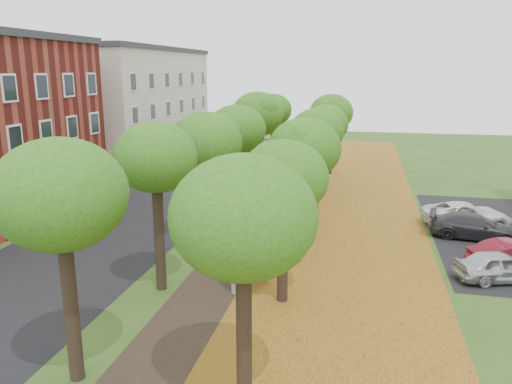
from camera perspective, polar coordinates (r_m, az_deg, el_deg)
The scene contains 10 objects.
street_asphalt at distance 30.12m, azimuth -13.40°, elevation -2.74°, with size 8.00×70.00×0.01m, color black.
footpath at distance 27.78m, azimuth 0.73°, elevation -3.75°, with size 3.20×70.00×0.01m, color black.
leaf_verge at distance 27.27m, azimuth 11.11°, elevation -4.35°, with size 7.50×70.00×0.01m, color #AE7E20.
tree_row_west at distance 27.23m, azimuth -3.81°, elevation 6.54°, with size 3.46×33.46×6.48m.
tree_row_east at distance 26.32m, azimuth 6.35°, elevation 6.23°, with size 3.46×33.46×6.48m.
building_cream at distance 49.39m, azimuth -14.79°, elevation 9.67°, with size 10.30×20.30×10.40m.
bench at distance 19.95m, azimuth -0.76°, elevation -9.61°, with size 1.26×1.91×0.88m.
car_silver at distance 22.75m, azimuth 26.22°, elevation -7.63°, with size 1.47×3.66×1.25m, color silver.
car_grey at distance 27.74m, azimuth 23.67°, elevation -3.63°, with size 1.77×4.35×1.26m, color #2E2E32.
car_white at distance 29.71m, azimuth 22.92°, elevation -2.39°, with size 2.17×4.70×1.31m, color silver.
Camera 1 is at (5.29, -10.95, 8.38)m, focal length 35.00 mm.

